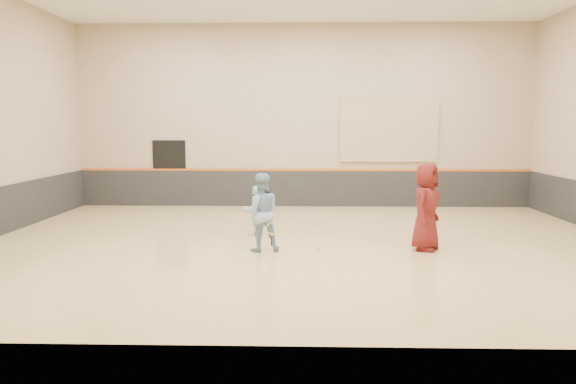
{
  "coord_description": "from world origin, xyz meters",
  "views": [
    {
      "loc": [
        -0.0,
        -12.65,
        2.73
      ],
      "look_at": [
        -0.37,
        0.4,
        1.15
      ],
      "focal_mm": 35.0,
      "sensor_mm": 36.0,
      "label": 1
    }
  ],
  "objects_px": {
    "girl": "(255,211)",
    "young_man": "(426,207)",
    "spare_racket": "(260,221)",
    "instructor": "(261,212)"
  },
  "relations": [
    {
      "from": "girl",
      "to": "young_man",
      "type": "relative_size",
      "value": 0.65
    },
    {
      "from": "instructor",
      "to": "spare_racket",
      "type": "bearing_deg",
      "value": -96.62
    },
    {
      "from": "girl",
      "to": "young_man",
      "type": "bearing_deg",
      "value": 64.66
    },
    {
      "from": "young_man",
      "to": "girl",
      "type": "bearing_deg",
      "value": 97.49
    },
    {
      "from": "instructor",
      "to": "young_man",
      "type": "distance_m",
      "value": 3.58
    },
    {
      "from": "young_man",
      "to": "spare_racket",
      "type": "xyz_separation_m",
      "value": [
        -3.88,
        3.3,
        -0.91
      ]
    },
    {
      "from": "instructor",
      "to": "spare_racket",
      "type": "height_order",
      "value": "instructor"
    },
    {
      "from": "young_man",
      "to": "spare_racket",
      "type": "height_order",
      "value": "young_man"
    },
    {
      "from": "young_man",
      "to": "spare_racket",
      "type": "relative_size",
      "value": 2.91
    },
    {
      "from": "girl",
      "to": "spare_racket",
      "type": "relative_size",
      "value": 1.88
    }
  ]
}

